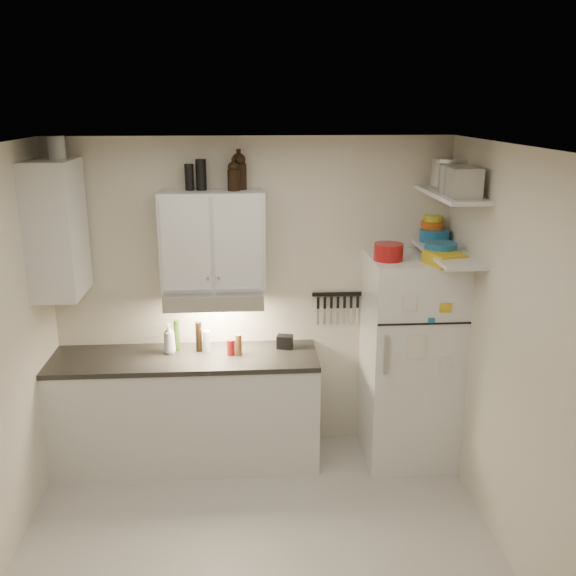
{
  "coord_description": "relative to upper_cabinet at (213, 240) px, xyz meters",
  "views": [
    {
      "loc": [
        -0.06,
        -3.55,
        2.84
      ],
      "look_at": [
        0.25,
        0.9,
        1.55
      ],
      "focal_mm": 40.0,
      "sensor_mm": 36.0,
      "label": 1
    }
  ],
  "objects": [
    {
      "name": "upper_cabinet",
      "position": [
        0.0,
        0.0,
        0.0
      ],
      "size": [
        0.8,
        0.33,
        0.75
      ],
      "primitive_type": "cube",
      "color": "silver",
      "rests_on": "back_wall"
    },
    {
      "name": "clear_bottle",
      "position": [
        -0.08,
        -0.05,
        -0.82
      ],
      "size": [
        0.07,
        0.07,
        0.18
      ],
      "primitive_type": "cylinder",
      "rotation": [
        0.0,
        0.0,
        -0.15
      ],
      "color": "silver",
      "rests_on": "countertop"
    },
    {
      "name": "base_cabinet",
      "position": [
        -0.25,
        -0.14,
        -1.39
      ],
      "size": [
        2.1,
        0.6,
        0.88
      ],
      "primitive_type": "cube",
      "color": "silver",
      "rests_on": "floor"
    },
    {
      "name": "spice_jar",
      "position": [
        1.67,
        -0.31,
        -0.07
      ],
      "size": [
        0.08,
        0.08,
        0.11
      ],
      "primitive_type": "cylinder",
      "rotation": [
        0.0,
        0.0,
        -0.22
      ],
      "color": "silver",
      "rests_on": "fridge"
    },
    {
      "name": "red_jar",
      "position": [
        0.12,
        -0.13,
        -0.84
      ],
      "size": [
        0.08,
        0.08,
        0.13
      ],
      "primitive_type": "cylinder",
      "rotation": [
        0.0,
        0.0,
        -0.26
      ],
      "color": "maroon",
      "rests_on": "countertop"
    },
    {
      "name": "vinegar_bottle",
      "position": [
        -0.14,
        -0.03,
        -0.78
      ],
      "size": [
        0.05,
        0.05,
        0.25
      ],
      "primitive_type": "cylinder",
      "rotation": [
        0.0,
        0.0,
        -0.05
      ],
      "color": "black",
      "rests_on": "countertop"
    },
    {
      "name": "book_stack",
      "position": [
        1.7,
        -0.42,
        -0.08
      ],
      "size": [
        0.28,
        0.32,
        0.09
      ],
      "primitive_type": "cube",
      "rotation": [
        0.0,
        0.0,
        0.26
      ],
      "color": "gold",
      "rests_on": "fridge"
    },
    {
      "name": "countertop",
      "position": [
        -0.25,
        -0.14,
        -0.93
      ],
      "size": [
        2.1,
        0.62,
        0.04
      ],
      "primitive_type": "cube",
      "color": "#272522",
      "rests_on": "base_cabinet"
    },
    {
      "name": "thermos_b",
      "position": [
        -0.17,
        0.05,
        0.47
      ],
      "size": [
        0.08,
        0.08,
        0.2
      ],
      "primitive_type": "cylinder",
      "rotation": [
        0.0,
        0.0,
        0.11
      ],
      "color": "black",
      "rests_on": "upper_cabinet"
    },
    {
      "name": "tin_b",
      "position": [
        1.75,
        -0.57,
        0.49
      ],
      "size": [
        0.2,
        0.2,
        0.2
      ],
      "primitive_type": "cube",
      "rotation": [
        0.0,
        0.0,
        0.01
      ],
      "color": "#AAAAAD",
      "rests_on": "shelf_hi"
    },
    {
      "name": "side_jar",
      "position": [
        -1.09,
        -0.09,
        0.71
      ],
      "size": [
        0.13,
        0.13,
        0.17
      ],
      "primitive_type": "cylinder",
      "rotation": [
        0.0,
        0.0,
        0.05
      ],
      "color": "silver",
      "rests_on": "side_cabinet"
    },
    {
      "name": "back_wall",
      "position": [
        0.3,
        0.18,
        -0.53
      ],
      "size": [
        3.2,
        0.02,
        2.6
      ],
      "primitive_type": "cube",
      "color": "beige",
      "rests_on": "ground"
    },
    {
      "name": "plates",
      "position": [
        1.71,
        -0.28,
        -0.02
      ],
      "size": [
        0.25,
        0.25,
        0.06
      ],
      "primitive_type": "cylinder",
      "rotation": [
        0.0,
        0.0,
        0.0
      ],
      "color": "#1B6397",
      "rests_on": "shelf_lo"
    },
    {
      "name": "ceiling",
      "position": [
        0.3,
        -1.33,
        0.78
      ],
      "size": [
        3.2,
        3.0,
        0.02
      ],
      "primitive_type": "cube",
      "color": "white",
      "rests_on": "ground"
    },
    {
      "name": "tin_a",
      "position": [
        1.74,
        -0.37,
        0.49
      ],
      "size": [
        0.24,
        0.22,
        0.2
      ],
      "primitive_type": "cube",
      "rotation": [
        0.0,
        0.0,
        -0.21
      ],
      "color": "#AAAAAD",
      "rests_on": "shelf_hi"
    },
    {
      "name": "oil_bottle",
      "position": [
        -0.31,
        0.01,
        -0.78
      ],
      "size": [
        0.06,
        0.06,
        0.25
      ],
      "primitive_type": "cylinder",
      "rotation": [
        0.0,
        0.0,
        -0.23
      ],
      "color": "#335715",
      "rests_on": "countertop"
    },
    {
      "name": "range_hood",
      "position": [
        0.0,
        -0.06,
        -0.44
      ],
      "size": [
        0.76,
        0.46,
        0.12
      ],
      "primitive_type": "cube",
      "color": "silver",
      "rests_on": "back_wall"
    },
    {
      "name": "fridge",
      "position": [
        1.55,
        -0.18,
        -0.98
      ],
      "size": [
        0.7,
        0.68,
        1.7
      ],
      "primitive_type": "cube",
      "color": "white",
      "rests_on": "floor"
    },
    {
      "name": "floor",
      "position": [
        0.3,
        -1.33,
        -1.84
      ],
      "size": [
        3.2,
        3.0,
        0.02
      ],
      "primitive_type": "cube",
      "color": "#B6B2A8",
      "rests_on": "ground"
    },
    {
      "name": "bowl_teal",
      "position": [
        1.76,
        0.05,
        -0.0
      ],
      "size": [
        0.23,
        0.23,
        0.09
      ],
      "primitive_type": "cylinder",
      "color": "#1B6397",
      "rests_on": "shelf_lo"
    },
    {
      "name": "bowl_orange",
      "position": [
        1.76,
        0.13,
        0.07
      ],
      "size": [
        0.19,
        0.19,
        0.06
      ],
      "primitive_type": "cylinder",
      "color": "#CE5413",
      "rests_on": "bowl_teal"
    },
    {
      "name": "shelf_hi",
      "position": [
        1.75,
        -0.31,
        0.38
      ],
      "size": [
        0.3,
        0.95,
        0.03
      ],
      "primitive_type": "cube",
      "color": "silver",
      "rests_on": "right_wall"
    },
    {
      "name": "right_wall",
      "position": [
        1.91,
        -1.33,
        -0.53
      ],
      "size": [
        0.02,
        3.0,
        2.6
      ],
      "primitive_type": "cube",
      "color": "beige",
      "rests_on": "ground"
    },
    {
      "name": "growler_b",
      "position": [
        0.21,
        0.07,
        0.52
      ],
      "size": [
        0.14,
        0.14,
        0.28
      ],
      "primitive_type": null,
      "rotation": [
        0.0,
        0.0,
        0.22
      ],
      "color": "black",
      "rests_on": "upper_cabinet"
    },
    {
      "name": "side_cabinet",
      "position": [
        -1.14,
        -0.14,
        0.12
      ],
      "size": [
        0.33,
        0.55,
        1.0
      ],
      "primitive_type": "cube",
      "color": "silver",
      "rests_on": "left_wall"
    },
    {
      "name": "dutch_oven",
      "position": [
        1.32,
        -0.25,
        -0.06
      ],
      "size": [
        0.26,
        0.26,
        0.13
      ],
      "primitive_type": "cylinder",
      "rotation": [
        0.0,
        0.0,
        0.19
      ],
      "color": "maroon",
      "rests_on": "fridge"
    },
    {
      "name": "bowl_yellow",
      "position": [
        1.76,
        0.13,
        0.12
      ],
      "size": [
        0.15,
        0.15,
        0.05
      ],
      "primitive_type": "cylinder",
      "color": "gold",
      "rests_on": "bowl_orange"
    },
    {
      "name": "shelf_lo",
      "position": [
        1.75,
        -0.31,
        -0.07
      ],
      "size": [
        0.3,
        0.95,
        0.03
      ],
      "primitive_type": "cube",
      "color": "silver",
      "rests_on": "right_wall"
    },
    {
      "name": "stock_pot",
      "position": [
        1.83,
        -0.04,
        0.5
      ],
      "size": [
        0.4,
        0.4,
        0.22
      ],
      "primitive_type": "cylinder",
      "rotation": [
        0.0,
        0.0,
        0.39
      ],
      "color": "silver",
      "rests_on": "shelf_hi"
    },
    {
      "name": "soap_bottle",
      "position": [
        -0.37,
        -0.06,
        -0.77
      ],
      "size": [
        0.11,
        0.11,
        0.28
      ],
      "primitive_type": "imported",
      "rotation": [
        0.0,
        0.0,
        0.03
      ],
      "color": "silver",
      "rests_on": "countertop"
    },
    {
      "name": "caddy",
      "position": [
        0.55,
        -0.02,
        -0.85
      ],
      "size": [
        0.14,
        0.12,
        0.11
      ],
      "primitive_type": "cube",
      "rotation": [
        0.0,
        0.0,
        -0.24
      ],
      "color": "black",
      "rests_on": "countertop"
    },
    {
      "name": "pepper_mill",
      "position": [
        0.18,
        -0.13,
        -0.82
      ],
      "size": [
        0.07,
        0.07,
        0.17
      ],
      "primitive_type": "cylinder",
      "rotation": [
        0.0,
        0.0,
        -0.43
      ],
      "color": "brown",
      "rests_on": "countertop"
    },
    {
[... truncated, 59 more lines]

